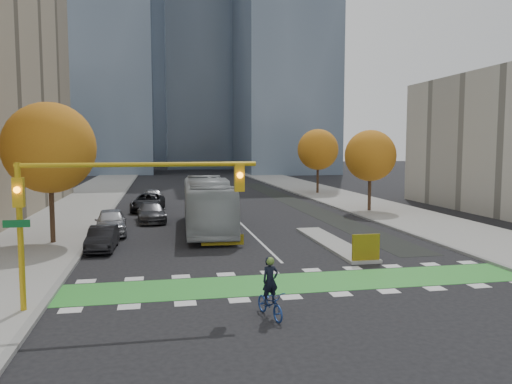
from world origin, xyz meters
name	(u,v)px	position (x,y,z in m)	size (l,w,h in m)	color
ground	(313,293)	(0.00, 0.00, 0.00)	(300.00, 300.00, 0.00)	black
sidewalk_west	(54,223)	(-13.50, 20.00, 0.07)	(7.00, 120.00, 0.15)	gray
sidewalk_east	(396,213)	(13.50, 20.00, 0.07)	(7.00, 120.00, 0.15)	gray
curb_west	(104,222)	(-10.00, 20.00, 0.07)	(0.30, 120.00, 0.16)	gray
curb_east	(356,215)	(10.00, 20.00, 0.07)	(0.30, 120.00, 0.16)	gray
bike_crossing	(302,282)	(0.00, 1.50, 0.01)	(20.00, 3.00, 0.01)	green
centre_line	(211,194)	(0.00, 40.00, 0.01)	(0.15, 70.00, 0.01)	silver
bike_lane_paint	(295,202)	(7.50, 30.00, 0.01)	(2.50, 50.00, 0.01)	black
median_island	(332,243)	(4.00, 9.00, 0.08)	(1.60, 10.00, 0.16)	gray
hazard_board	(366,247)	(4.00, 4.20, 0.80)	(1.40, 0.12, 1.30)	yellow
tower_nw	(95,0)	(-18.00, 90.00, 35.00)	(22.00, 22.00, 70.00)	#47566B
tower_ne	(283,28)	(20.00, 85.00, 30.00)	(18.00, 24.00, 60.00)	#47566B
tower_far	(163,32)	(-4.00, 140.00, 40.00)	(26.00, 26.00, 80.00)	#47566B
tree_west	(50,148)	(-12.00, 12.00, 5.62)	(5.20, 5.20, 8.22)	#332114
tree_east_near	(370,156)	(12.00, 22.00, 4.86)	(4.40, 4.40, 7.08)	#332114
tree_east_far	(318,150)	(12.50, 38.00, 5.24)	(4.80, 4.80, 7.65)	#332114
traffic_signal_west	(98,196)	(-7.93, -0.51, 4.03)	(8.53, 0.56, 5.20)	#BF9914
cyclist	(270,297)	(-2.27, -2.41, 0.69)	(1.04, 1.88, 2.06)	navy
bus	(208,204)	(-2.68, 15.34, 1.77)	(2.98, 12.73, 3.55)	#A9AEB1
parked_car_a	(111,222)	(-9.00, 14.84, 0.83)	(1.95, 4.86, 1.65)	#ABABB0
parked_car_b	(102,238)	(-9.00, 9.84, 0.66)	(1.40, 4.01, 1.32)	black
parked_car_c	(151,212)	(-6.50, 19.84, 0.72)	(2.01, 4.95, 1.44)	#45454A
parked_car_d	(148,202)	(-6.90, 26.11, 0.76)	(2.54, 5.51, 1.53)	black
parked_car_e	(153,197)	(-6.50, 31.11, 0.76)	(1.79, 4.45, 1.52)	#98989D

